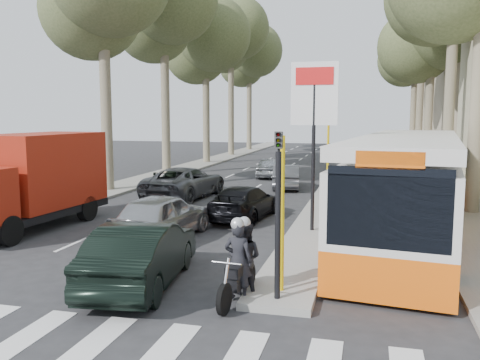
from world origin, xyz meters
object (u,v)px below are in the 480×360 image
at_px(motorcycle, 241,261).
at_px(red_truck, 32,179).
at_px(silver_hatchback, 161,216).
at_px(city_bus, 408,185).
at_px(dark_hatchback, 142,254).

bearing_deg(motorcycle, red_truck, 156.49).
distance_m(silver_hatchback, city_bus, 7.78).
bearing_deg(motorcycle, silver_hatchback, 135.87).
bearing_deg(dark_hatchback, silver_hatchback, -80.24).
xyz_separation_m(silver_hatchback, dark_hatchback, (1.27, -4.13, -0.00)).
height_order(dark_hatchback, motorcycle, motorcycle).
relative_size(red_truck, city_bus, 0.49).
height_order(dark_hatchback, city_bus, city_bus).
relative_size(dark_hatchback, red_truck, 0.72).
bearing_deg(dark_hatchback, city_bus, -143.28).
bearing_deg(motorcycle, dark_hatchback, 179.38).
distance_m(silver_hatchback, dark_hatchback, 4.32).
distance_m(city_bus, motorcycle, 7.38).
xyz_separation_m(silver_hatchback, motorcycle, (3.70, -4.40, 0.07)).
relative_size(silver_hatchback, motorcycle, 2.07).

